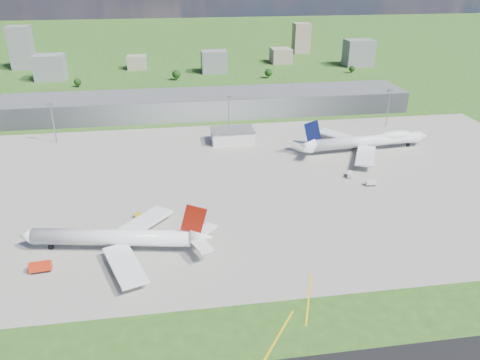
{
  "coord_description": "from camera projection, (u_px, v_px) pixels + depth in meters",
  "views": [
    {
      "loc": [
        -27.28,
        -177.09,
        103.42
      ],
      "look_at": [
        3.31,
        23.59,
        9.0
      ],
      "focal_mm": 35.0,
      "sensor_mm": 36.0,
      "label": 1
    }
  ],
  "objects": [
    {
      "name": "van_white_far",
      "position": [
        371.0,
        183.0,
        238.51
      ],
      "size": [
        5.22,
        2.66,
        2.64
      ],
      "rotation": [
        0.0,
        0.0,
        -0.03
      ],
      "color": "silver",
      "rests_on": "ground"
    },
    {
      "name": "mast_east",
      "position": [
        389.0,
        102.0,
        318.09
      ],
      "size": [
        3.5,
        2.0,
        25.9
      ],
      "color": "gray",
      "rests_on": "ground"
    },
    {
      "name": "bldg_c",
      "position": [
        214.0,
        62.0,
        482.04
      ],
      "size": [
        26.0,
        20.0,
        22.0
      ],
      "primitive_type": "cube",
      "color": "slate",
      "rests_on": "ground"
    },
    {
      "name": "tree_w",
      "position": [
        78.0,
        82.0,
        426.53
      ],
      "size": [
        6.75,
        6.75,
        8.25
      ],
      "color": "#382314",
      "rests_on": "ground"
    },
    {
      "name": "tree_e",
      "position": [
        268.0,
        73.0,
        459.82
      ],
      "size": [
        7.65,
        7.65,
        9.35
      ],
      "color": "#382314",
      "rests_on": "ground"
    },
    {
      "name": "bldg_cw",
      "position": [
        137.0,
        62.0,
        499.69
      ],
      "size": [
        20.0,
        18.0,
        14.0
      ],
      "primitive_type": "cube",
      "color": "gray",
      "rests_on": "ground"
    },
    {
      "name": "airliner_blue_quad",
      "position": [
        368.0,
        141.0,
        281.35
      ],
      "size": [
        83.76,
        65.46,
        21.86
      ],
      "rotation": [
        0.0,
        0.0,
        0.08
      ],
      "color": "white",
      "rests_on": "ground"
    },
    {
      "name": "terminal",
      "position": [
        207.0,
        104.0,
        350.81
      ],
      "size": [
        300.0,
        42.0,
        15.0
      ],
      "primitive_type": "cube",
      "color": "gray",
      "rests_on": "ground"
    },
    {
      "name": "tug_yellow",
      "position": [
        139.0,
        215.0,
        208.92
      ],
      "size": [
        3.97,
        2.79,
        1.79
      ],
      "rotation": [
        0.0,
        0.0,
        0.22
      ],
      "color": "gold",
      "rests_on": "ground"
    },
    {
      "name": "tree_c",
      "position": [
        176.0,
        74.0,
        451.86
      ],
      "size": [
        8.1,
        8.1,
        9.9
      ],
      "color": "#382314",
      "rests_on": "ground"
    },
    {
      "name": "bldg_w",
      "position": [
        50.0,
        67.0,
        450.79
      ],
      "size": [
        28.0,
        22.0,
        24.0
      ],
      "primitive_type": "cube",
      "color": "slate",
      "rests_on": "ground"
    },
    {
      "name": "van_white_near",
      "position": [
        350.0,
        175.0,
        248.02
      ],
      "size": [
        4.09,
        5.85,
        2.71
      ],
      "rotation": [
        0.0,
        0.0,
        1.21
      ],
      "color": "silver",
      "rests_on": "ground"
    },
    {
      "name": "airliner_red_twin",
      "position": [
        119.0,
        238.0,
        182.95
      ],
      "size": [
        76.25,
        58.73,
        21.01
      ],
      "rotation": [
        0.0,
        0.0,
        2.96
      ],
      "color": "white",
      "rests_on": "ground"
    },
    {
      "name": "mast_west",
      "position": [
        52.0,
        116.0,
        288.03
      ],
      "size": [
        3.5,
        2.0,
        25.9
      ],
      "color": "gray",
      "rests_on": "ground"
    },
    {
      "name": "tree_far_e",
      "position": [
        352.0,
        69.0,
        481.49
      ],
      "size": [
        6.3,
        6.3,
        7.7
      ],
      "color": "#382314",
      "rests_on": "ground"
    },
    {
      "name": "bldg_ce",
      "position": [
        281.0,
        56.0,
        530.09
      ],
      "size": [
        22.0,
        24.0,
        16.0
      ],
      "primitive_type": "cube",
      "color": "gray",
      "rests_on": "ground"
    },
    {
      "name": "mast_center",
      "position": [
        229.0,
        108.0,
        303.06
      ],
      "size": [
        3.5,
        2.0,
        25.9
      ],
      "color": "gray",
      "rests_on": "ground"
    },
    {
      "name": "apron",
      "position": [
        248.0,
        182.0,
        243.28
      ],
      "size": [
        360.0,
        190.0,
        0.08
      ],
      "primitive_type": "cube",
      "color": "gray",
      "rests_on": "ground"
    },
    {
      "name": "bldg_tall_w",
      "position": [
        21.0,
        48.0,
        494.89
      ],
      "size": [
        22.0,
        20.0,
        44.0
      ],
      "primitive_type": "cube",
      "color": "slate",
      "rests_on": "ground"
    },
    {
      "name": "fire_truck",
      "position": [
        40.0,
        267.0,
        171.81
      ],
      "size": [
        8.23,
        3.87,
        3.53
      ],
      "rotation": [
        0.0,
        0.0,
        0.11
      ],
      "color": "red",
      "rests_on": "ground"
    },
    {
      "name": "ground",
      "position": [
        209.0,
        119.0,
        340.53
      ],
      "size": [
        1400.0,
        1400.0,
        0.0
      ],
      "primitive_type": "plane",
      "color": "#2A5119",
      "rests_on": "ground"
    },
    {
      "name": "bldg_tall_e",
      "position": [
        301.0,
        38.0,
        585.12
      ],
      "size": [
        20.0,
        18.0,
        36.0
      ],
      "primitive_type": "cube",
      "color": "gray",
      "rests_on": "ground"
    },
    {
      "name": "bldg_e",
      "position": [
        359.0,
        53.0,
        511.61
      ],
      "size": [
        30.0,
        22.0,
        28.0
      ],
      "primitive_type": "cube",
      "color": "slate",
      "rests_on": "ground"
    },
    {
      "name": "ops_building",
      "position": [
        232.0,
        136.0,
        295.39
      ],
      "size": [
        26.0,
        16.0,
        8.0
      ],
      "primitive_type": "cube",
      "color": "silver",
      "rests_on": "ground"
    }
  ]
}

